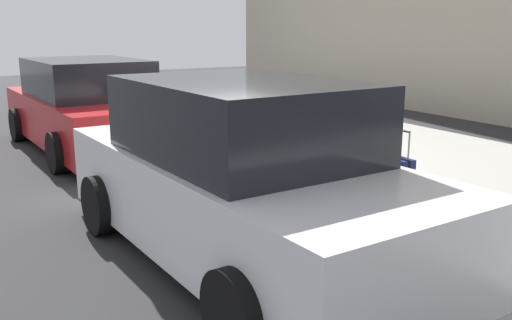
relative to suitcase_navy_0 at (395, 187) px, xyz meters
name	(u,v)px	position (x,y,z in m)	size (l,w,h in m)	color
ground_plane	(220,168)	(3.43, 0.42, -0.48)	(40.00, 40.00, 0.00)	#28282B
sidewalk_curb	(344,147)	(3.43, -2.08, -0.41)	(18.00, 5.00, 0.14)	#9E9B93
suitcase_navy_0	(395,187)	(0.00, 0.00, 0.00)	(0.41, 0.20, 0.99)	navy
suitcase_maroon_1	(372,172)	(0.49, -0.11, 0.05)	(0.46, 0.29, 1.03)	maroon
suitcase_black_2	(342,169)	(0.98, -0.05, -0.02)	(0.42, 0.26, 0.89)	black
suitcase_olive_3	(319,158)	(1.46, -0.04, 0.02)	(0.43, 0.20, 0.96)	#59601E
suitcase_silver_4	(294,152)	(1.95, 0.02, 0.02)	(0.45, 0.20, 1.00)	#9EA0A8
suitcase_red_5	(278,151)	(2.46, -0.05, -0.08)	(0.46, 0.26, 0.85)	red
suitcase_teal_6	(260,143)	(2.95, -0.04, -0.04)	(0.43, 0.23, 0.93)	#0F606B
suitcase_navy_7	(242,139)	(3.47, 0.00, -0.06)	(0.49, 0.23, 0.88)	navy
suitcase_maroon_8	(229,131)	(3.96, -0.03, -0.02)	(0.37, 0.19, 0.86)	maroon
fire_hydrant	(215,121)	(4.57, -0.05, 0.07)	(0.39, 0.21, 0.78)	red
bollard_post	(190,120)	(5.31, 0.10, 0.00)	(0.11, 0.11, 0.67)	brown
parked_car_white_0	(242,178)	(0.14, 1.83, 0.32)	(4.61, 2.26, 1.71)	silver
parked_car_red_1	(88,108)	(5.88, 1.83, 0.28)	(4.87, 2.31, 1.62)	#AD1619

